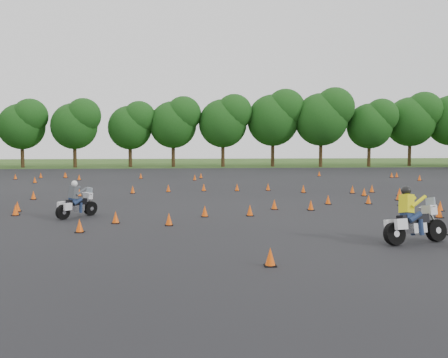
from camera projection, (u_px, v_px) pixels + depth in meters
The scene contains 6 objects.
ground at pixel (231, 213), 22.02m from camera, with size 140.00×140.00×0.00m, color #2D5119.
asphalt_pad at pixel (221, 198), 27.99m from camera, with size 62.00×62.00×0.00m, color black.
treeline at pixel (232, 128), 56.52m from camera, with size 86.93×32.36×10.22m.
traffic_cones at pixel (225, 194), 27.86m from camera, with size 36.24×33.00×0.45m.
rider_grey at pixel (77, 199), 20.62m from camera, with size 2.00×0.61×1.54m, color #45494D, non-canonical shape.
rider_yellow at pixel (418, 215), 15.25m from camera, with size 2.30×0.71×1.78m, color yellow, non-canonical shape.
Camera 1 is at (-2.03, -21.76, 3.15)m, focal length 40.00 mm.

